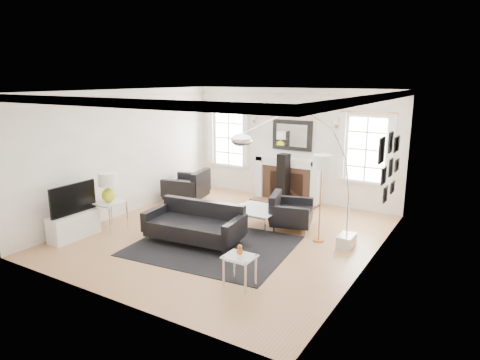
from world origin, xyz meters
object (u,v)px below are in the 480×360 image
Objects in this scene: armchair_right at (289,213)px; coffee_table at (257,210)px; armchair_left at (189,188)px; arc_floor_lamp at (297,175)px; fireplace at (288,180)px; gourd_lamp at (108,185)px; sofa at (196,225)px.

armchair_right is 0.66m from coffee_table.
armchair_left reaches higher than armchair_right.
armchair_right is 1.53m from arc_floor_lamp.
coffee_table is at bearing -154.20° from armchair_right.
arc_floor_lamp is at bearing -29.97° from coffee_table.
fireplace is 2.49m from armchair_left.
fireplace reaches higher than coffee_table.
gourd_lamp is 3.81m from arc_floor_lamp.
coffee_table is (2.33, -0.72, -0.01)m from armchair_left.
fireplace is 1.43× the size of armchair_left.
coffee_table is 1.55× the size of gourd_lamp.
sofa is 2.15m from arc_floor_lamp.
coffee_table is 1.68m from arc_floor_lamp.
sofa reaches higher than coffee_table.
armchair_left is 0.46× the size of arc_floor_lamp.
arc_floor_lamp is at bearing 19.04° from sofa.
arc_floor_lamp is (1.17, -0.67, 1.01)m from coffee_table.
coffee_table is 0.36× the size of arc_floor_lamp.
gourd_lamp is (-2.49, -1.68, 0.56)m from coffee_table.
gourd_lamp reaches higher than armchair_right.
gourd_lamp reaches higher than armchair_left.
sofa is (-0.32, -3.41, -0.21)m from fireplace.
sofa is 1.42m from coffee_table.
arc_floor_lamp is (3.65, 1.01, 0.44)m from gourd_lamp.
armchair_right is at bearing 25.80° from coffee_table.
armchair_right is (0.88, -1.84, -0.20)m from fireplace.
armchair_right is at bearing -8.43° from armchair_left.
arc_floor_lamp is at bearing -62.55° from fireplace.
armchair_left is at bearing 162.82° from coffee_table.
armchair_right is 3.71m from gourd_lamp.
sofa is 1.63× the size of armchair_left.
armchair_right reaches higher than coffee_table.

